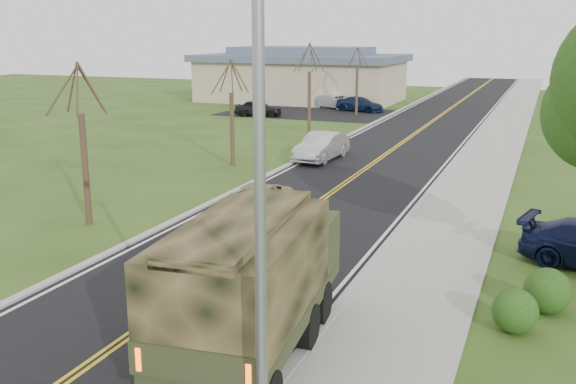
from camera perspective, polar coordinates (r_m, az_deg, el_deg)
The scene contains 16 objects.
road at distance 50.08m, azimuth 11.87°, elevation 5.55°, with size 8.00×120.00×0.01m, color black.
curb_right at distance 49.51m, azimuth 16.61°, elevation 5.24°, with size 0.30×120.00×0.12m, color #9E998E.
sidewalk_right at distance 49.38m, azimuth 18.63°, elevation 5.06°, with size 3.20×120.00×0.10m, color #9E998E.
curb_left at distance 50.97m, azimuth 7.26°, elevation 5.93°, with size 0.30×120.00×0.10m, color #9E998E.
street_light at distance 9.54m, azimuth -3.04°, elevation -2.03°, with size 1.65×0.22×8.00m.
bare_tree_a at distance 24.97m, azimuth -17.65°, elevation 3.07°, with size 1.93×2.26×6.08m.
bare_tree_b at distance 34.92m, azimuth -5.00°, elevation 6.36°, with size 1.83×2.14×5.73m.
bare_tree_c at distance 45.83m, azimuth 1.90°, elevation 8.58°, with size 2.04×2.39×6.42m.
bare_tree_d at distance 57.21m, azimuth 6.14°, elevation 9.35°, with size 1.88×2.20×5.91m.
commercial_building at distance 69.49m, azimuth 1.25°, elevation 10.33°, with size 25.50×21.50×5.65m.
military_truck at distance 13.99m, azimuth -3.08°, elevation -7.42°, with size 3.11×7.08×3.43m.
suv_champagne at distance 25.01m, azimuth -3.03°, elevation -0.97°, with size 2.08×4.52×1.26m, color tan.
sedan_silver at distance 36.59m, azimuth 3.00°, elevation 4.06°, with size 1.66×4.77×1.57m, color silver.
lot_car_dark at distance 56.39m, azimuth -2.64°, elevation 7.45°, with size 1.64×4.08×1.39m, color black.
lot_car_silver at distance 62.21m, azimuth 4.02°, elevation 8.04°, with size 1.47×4.21×1.39m, color silver.
lot_car_navy at distance 60.17m, azimuth 6.42°, elevation 7.76°, with size 1.86×4.59×1.33m, color #111E3E.
Camera 1 is at (8.83, -8.79, 7.05)m, focal length 40.00 mm.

